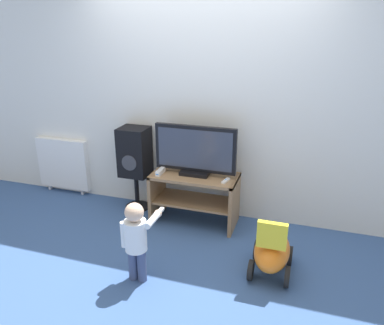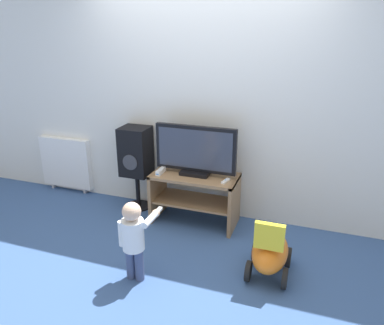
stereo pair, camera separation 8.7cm
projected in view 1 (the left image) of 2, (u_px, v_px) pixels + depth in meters
name	position (u px, v px, depth m)	size (l,w,h in m)	color
ground_plane	(188.00, 231.00, 3.92)	(16.00, 16.00, 0.00)	#38568C
wall_back	(203.00, 99.00, 3.93)	(10.00, 0.06, 2.60)	silver
tv_stand	(195.00, 192.00, 3.99)	(0.91, 0.44, 0.55)	#93704C
television	(195.00, 151.00, 3.85)	(0.86, 0.20, 0.52)	black
game_console	(160.00, 171.00, 3.95)	(0.05, 0.18, 0.05)	white
remote_primary	(226.00, 181.00, 3.75)	(0.06, 0.13, 0.03)	white
child	(136.00, 235.00, 3.05)	(0.27, 0.42, 0.72)	#3F4C72
speaker_tower	(135.00, 154.00, 4.20)	(0.32, 0.30, 0.97)	black
ride_on_toy	(272.00, 251.00, 3.20)	(0.34, 0.57, 0.57)	orange
radiator	(63.00, 164.00, 4.72)	(0.70, 0.08, 0.70)	white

